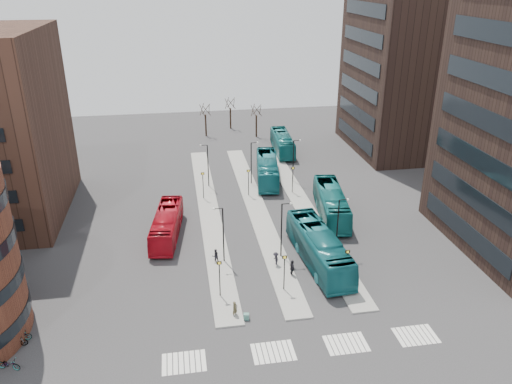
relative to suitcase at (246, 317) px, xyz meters
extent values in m
cube|color=gray|center=(-1.49, 21.64, -0.21)|extent=(2.50, 45.00, 0.15)
cube|color=gray|center=(4.51, 21.64, -0.21)|extent=(2.50, 45.00, 0.15)
cube|color=gray|center=(10.51, 21.64, -0.21)|extent=(2.50, 45.00, 0.15)
cube|color=#1B3399|center=(0.00, 0.00, 0.00)|extent=(0.54, 0.47, 0.58)
imported|color=#B30D1C|center=(-6.64, 16.18, 1.23)|extent=(4.00, 11.12, 3.03)
imported|color=#156269|center=(8.65, 7.87, 1.52)|extent=(3.99, 13.18, 3.62)
imported|color=#166971|center=(7.61, 30.84, 1.39)|extent=(4.58, 12.36, 3.36)
imported|color=#15696A|center=(13.17, 18.19, 1.43)|extent=(4.62, 12.60, 3.43)
imported|color=#166C6E|center=(12.39, 42.65, 1.28)|extent=(3.29, 11.41, 3.14)
imported|color=#49432C|center=(-0.90, 0.60, 0.46)|extent=(0.65, 0.62, 1.49)
imported|color=black|center=(-1.77, 9.73, 0.47)|extent=(0.87, 0.76, 1.51)
imported|color=black|center=(5.44, 5.94, 0.59)|extent=(0.60, 1.09, 1.76)
imported|color=black|center=(4.21, 8.01, 0.49)|extent=(0.66, 1.05, 1.56)
imported|color=gray|center=(-18.49, -2.92, 0.20)|extent=(1.96, 1.21, 0.97)
imported|color=gray|center=(-18.49, -0.43, 0.16)|extent=(1.56, 0.70, 0.90)
imported|color=gray|center=(-18.49, 0.25, 0.17)|extent=(1.85, 0.94, 0.93)
cube|color=silver|center=(-6.99, -4.36, -0.28)|extent=(0.35, 2.40, 0.01)
cube|color=silver|center=(-6.56, -4.36, -0.28)|extent=(0.35, 2.40, 0.01)
cube|color=silver|center=(-6.14, -4.36, -0.28)|extent=(0.35, 2.40, 0.01)
cube|color=silver|center=(-5.71, -4.36, -0.28)|extent=(0.35, 2.40, 0.01)
cube|color=silver|center=(-5.28, -4.36, -0.28)|extent=(0.35, 2.40, 0.01)
cube|color=silver|center=(-4.85, -4.36, -0.28)|extent=(0.35, 2.40, 0.01)
cube|color=silver|center=(-4.42, -4.36, -0.28)|extent=(0.35, 2.40, 0.01)
cube|color=silver|center=(-3.99, -4.36, -0.28)|extent=(0.35, 2.40, 0.01)
cube|color=silver|center=(0.01, -4.36, -0.28)|extent=(0.35, 2.40, 0.01)
cube|color=silver|center=(0.44, -4.36, -0.28)|extent=(0.35, 2.40, 0.01)
cube|color=silver|center=(0.86, -4.36, -0.28)|extent=(0.35, 2.40, 0.01)
cube|color=silver|center=(1.29, -4.36, -0.28)|extent=(0.35, 2.40, 0.01)
cube|color=silver|center=(1.72, -4.36, -0.28)|extent=(0.35, 2.40, 0.01)
cube|color=silver|center=(2.15, -4.36, -0.28)|extent=(0.35, 2.40, 0.01)
cube|color=silver|center=(2.58, -4.36, -0.28)|extent=(0.35, 2.40, 0.01)
cube|color=silver|center=(3.01, -4.36, -0.28)|extent=(0.35, 2.40, 0.01)
cube|color=silver|center=(6.01, -4.36, -0.28)|extent=(0.35, 2.40, 0.01)
cube|color=silver|center=(6.44, -4.36, -0.28)|extent=(0.35, 2.40, 0.01)
cube|color=silver|center=(6.86, -4.36, -0.28)|extent=(0.35, 2.40, 0.01)
cube|color=silver|center=(7.29, -4.36, -0.28)|extent=(0.35, 2.40, 0.01)
cube|color=silver|center=(7.72, -4.36, -0.28)|extent=(0.35, 2.40, 0.01)
cube|color=silver|center=(8.15, -4.36, -0.28)|extent=(0.35, 2.40, 0.01)
cube|color=silver|center=(8.58, -4.36, -0.28)|extent=(0.35, 2.40, 0.01)
cube|color=silver|center=(9.01, -4.36, -0.28)|extent=(0.35, 2.40, 0.01)
cube|color=silver|center=(12.01, -4.36, -0.28)|extent=(0.35, 2.40, 0.01)
cube|color=silver|center=(12.44, -4.36, -0.28)|extent=(0.35, 2.40, 0.01)
cube|color=silver|center=(12.86, -4.36, -0.28)|extent=(0.35, 2.40, 0.01)
cube|color=silver|center=(13.29, -4.36, -0.28)|extent=(0.35, 2.40, 0.01)
cube|color=silver|center=(13.72, -4.36, -0.28)|extent=(0.35, 2.40, 0.01)
cube|color=silver|center=(14.15, -4.36, -0.28)|extent=(0.35, 2.40, 0.01)
cube|color=silver|center=(14.58, -4.36, -0.28)|extent=(0.35, 2.40, 0.01)
cube|color=silver|center=(15.01, -4.36, -0.28)|extent=(0.35, 2.40, 0.01)
cube|color=black|center=(24.45, 7.64, 2.21)|extent=(0.12, 16.00, 2.00)
cube|color=black|center=(24.45, 7.64, 6.21)|extent=(0.12, 16.00, 2.00)
cube|color=black|center=(24.45, 7.64, 10.21)|extent=(0.12, 16.00, 2.00)
cube|color=black|center=(24.45, 7.64, 14.21)|extent=(0.12, 16.00, 2.00)
cube|color=black|center=(24.45, 7.64, 18.21)|extent=(0.12, 16.00, 2.00)
cube|color=black|center=(24.45, 7.64, 22.21)|extent=(0.12, 16.00, 2.00)
cube|color=black|center=(34.51, 41.64, 14.71)|extent=(20.00, 20.00, 30.00)
cube|color=black|center=(24.45, 41.64, 2.21)|extent=(0.12, 16.00, 2.00)
cube|color=black|center=(24.45, 41.64, 6.21)|extent=(0.12, 16.00, 2.00)
cube|color=black|center=(24.45, 41.64, 10.21)|extent=(0.12, 16.00, 2.00)
cube|color=black|center=(24.45, 41.64, 14.21)|extent=(0.12, 16.00, 2.00)
cube|color=black|center=(24.45, 41.64, 18.21)|extent=(0.12, 16.00, 2.00)
cube|color=black|center=(24.45, 41.64, 22.21)|extent=(0.12, 16.00, 2.00)
cylinder|color=black|center=(-1.89, 3.64, 1.61)|extent=(0.10, 0.10, 3.50)
cube|color=black|center=(-1.89, 3.64, 3.36)|extent=(0.45, 0.10, 0.30)
cube|color=yellow|center=(-1.89, 3.58, 3.36)|extent=(0.20, 0.02, 0.20)
cylinder|color=black|center=(-1.89, 25.64, 1.61)|extent=(0.10, 0.10, 3.50)
cube|color=black|center=(-1.89, 25.64, 3.36)|extent=(0.45, 0.10, 0.30)
cube|color=yellow|center=(-1.89, 25.58, 3.36)|extent=(0.20, 0.02, 0.20)
cylinder|color=black|center=(4.11, 3.64, 1.61)|extent=(0.10, 0.10, 3.50)
cube|color=black|center=(4.11, 3.64, 3.36)|extent=(0.45, 0.10, 0.30)
cube|color=yellow|center=(4.11, 3.58, 3.36)|extent=(0.20, 0.02, 0.20)
cylinder|color=black|center=(4.11, 25.64, 1.61)|extent=(0.10, 0.10, 3.50)
cube|color=black|center=(4.11, 25.64, 3.36)|extent=(0.45, 0.10, 0.30)
cube|color=yellow|center=(4.11, 25.58, 3.36)|extent=(0.20, 0.02, 0.20)
cylinder|color=black|center=(10.11, 3.64, 1.61)|extent=(0.10, 0.10, 3.50)
cube|color=black|center=(10.11, 3.64, 3.36)|extent=(0.45, 0.10, 0.30)
cube|color=yellow|center=(10.11, 3.58, 3.36)|extent=(0.20, 0.02, 0.20)
cylinder|color=black|center=(10.11, 25.64, 1.61)|extent=(0.10, 0.10, 3.50)
cube|color=black|center=(10.11, 25.64, 3.36)|extent=(0.45, 0.10, 0.30)
cube|color=yellow|center=(10.11, 25.58, 3.36)|extent=(0.20, 0.02, 0.20)
cylinder|color=black|center=(-0.89, 9.64, 2.86)|extent=(0.14, 0.14, 6.00)
cylinder|color=black|center=(-1.34, 9.64, 5.86)|extent=(0.90, 0.08, 0.08)
sphere|color=silver|center=(-1.79, 9.64, 5.86)|extent=(0.24, 0.24, 0.24)
cylinder|color=black|center=(-0.89, 29.64, 2.86)|extent=(0.14, 0.14, 6.00)
cylinder|color=black|center=(-1.34, 29.64, 5.86)|extent=(0.90, 0.08, 0.08)
sphere|color=silver|center=(-1.79, 29.64, 5.86)|extent=(0.24, 0.24, 0.24)
cylinder|color=black|center=(5.11, 9.64, 2.86)|extent=(0.14, 0.14, 6.00)
cylinder|color=black|center=(5.56, 9.64, 5.86)|extent=(0.90, 0.08, 0.08)
sphere|color=silver|center=(6.01, 9.64, 5.86)|extent=(0.24, 0.24, 0.24)
cylinder|color=black|center=(5.11, 29.64, 2.86)|extent=(0.14, 0.14, 6.00)
cylinder|color=black|center=(5.56, 29.64, 5.86)|extent=(0.90, 0.08, 0.08)
sphere|color=silver|center=(6.01, 29.64, 5.86)|extent=(0.24, 0.24, 0.24)
cylinder|color=black|center=(11.11, 9.64, 2.86)|extent=(0.14, 0.14, 6.00)
cylinder|color=black|center=(11.56, 9.64, 5.86)|extent=(0.90, 0.08, 0.08)
sphere|color=silver|center=(12.01, 9.64, 5.86)|extent=(0.24, 0.24, 0.24)
cylinder|color=black|center=(11.11, 29.64, 2.86)|extent=(0.14, 0.14, 6.00)
cylinder|color=black|center=(11.56, 29.64, 5.86)|extent=(0.90, 0.08, 0.08)
sphere|color=silver|center=(12.01, 29.64, 5.86)|extent=(0.24, 0.24, 0.24)
cylinder|color=black|center=(0.51, 53.64, 1.71)|extent=(0.30, 0.30, 4.00)
cylinder|color=black|center=(1.21, 53.64, 4.61)|extent=(0.10, 1.56, 1.95)
cylinder|color=black|center=(0.72, 54.31, 4.61)|extent=(1.48, 0.59, 1.97)
cylinder|color=black|center=(-0.06, 54.05, 4.61)|extent=(0.90, 1.31, 1.99)
cylinder|color=black|center=(-0.06, 53.23, 4.61)|extent=(0.89, 1.31, 1.99)
cylinder|color=black|center=(0.72, 52.98, 4.61)|extent=(1.48, 0.58, 1.97)
cylinder|color=black|center=(5.51, 57.64, 1.71)|extent=(0.30, 0.30, 4.00)
cylinder|color=black|center=(6.21, 57.64, 4.61)|extent=(0.10, 1.56, 1.95)
cylinder|color=black|center=(5.72, 58.31, 4.61)|extent=(1.48, 0.59, 1.97)
cylinder|color=black|center=(4.94, 58.05, 4.61)|extent=(0.90, 1.31, 1.99)
cylinder|color=black|center=(4.94, 57.23, 4.61)|extent=(0.89, 1.31, 1.99)
cylinder|color=black|center=(5.72, 56.98, 4.61)|extent=(1.48, 0.58, 1.97)
cylinder|color=black|center=(9.51, 51.64, 1.71)|extent=(0.30, 0.30, 4.00)
cylinder|color=black|center=(10.21, 51.64, 4.61)|extent=(0.10, 1.56, 1.95)
cylinder|color=black|center=(9.72, 52.31, 4.61)|extent=(1.48, 0.59, 1.97)
cylinder|color=black|center=(8.94, 52.05, 4.61)|extent=(0.90, 1.31, 1.99)
cylinder|color=black|center=(8.94, 51.23, 4.61)|extent=(0.89, 1.31, 1.99)
cylinder|color=black|center=(9.72, 50.98, 4.61)|extent=(1.48, 0.58, 1.97)
camera|label=1|loc=(-4.92, -34.63, 27.12)|focal=35.00mm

